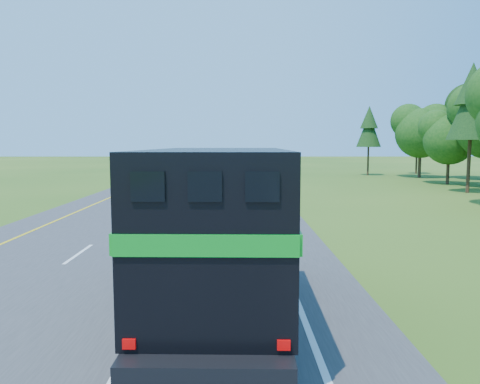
{
  "coord_description": "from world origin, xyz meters",
  "views": [
    {
      "loc": [
        3.96,
        3.2,
        4.06
      ],
      "look_at": [
        4.11,
        24.73,
        1.82
      ],
      "focal_mm": 35.0,
      "sensor_mm": 36.0,
      "label": 1
    }
  ],
  "objects": [
    {
      "name": "lane_markings",
      "position": [
        0.0,
        50.0,
        0.04
      ],
      "size": [
        11.15,
        260.0,
        0.01
      ],
      "color": "yellow",
      "rests_on": "road"
    },
    {
      "name": "far_car",
      "position": [
        -3.66,
        113.68,
        0.79
      ],
      "size": [
        1.9,
        4.45,
        1.5
      ],
      "primitive_type": "imported",
      "rotation": [
        0.0,
        0.0,
        -0.03
      ],
      "color": "silver",
      "rests_on": "road"
    },
    {
      "name": "road",
      "position": [
        0.0,
        50.0,
        0.02
      ],
      "size": [
        15.0,
        260.0,
        0.04
      ],
      "primitive_type": "cube",
      "color": "#38383A",
      "rests_on": "ground"
    },
    {
      "name": "white_suv",
      "position": [
        -3.42,
        50.71,
        0.99
      ],
      "size": [
        3.61,
        7.06,
        1.91
      ],
      "primitive_type": "imported",
      "rotation": [
        0.0,
        0.0,
        0.07
      ],
      "color": "white",
      "rests_on": "road"
    },
    {
      "name": "horse_truck",
      "position": [
        3.6,
        13.76,
        2.12
      ],
      "size": [
        2.98,
        8.87,
        3.9
      ],
      "rotation": [
        0.0,
        0.0,
        -0.02
      ],
      "color": "black",
      "rests_on": "road"
    }
  ]
}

